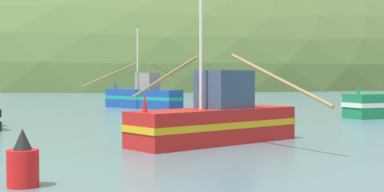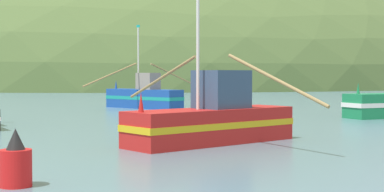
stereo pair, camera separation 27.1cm
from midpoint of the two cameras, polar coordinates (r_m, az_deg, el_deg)
The scene contains 5 objects.
hill_mid_left at distance 250.99m, azimuth -5.10°, elevation 1.51°, with size 192.36×153.89×66.85m, color #516B38.
hill_far_left at distance 147.84m, azimuth -6.38°, elevation 1.09°, with size 160.40×128.32×65.34m, color #516B38.
fishing_boat_red at distance 22.24m, azimuth 1.98°, elevation -2.33°, with size 7.18×8.37×5.98m.
fishing_boat_blue at distance 45.38m, azimuth -5.03°, elevation -0.05°, with size 7.86×9.20×6.54m.
channel_buoy at distance 14.25m, azimuth -16.89°, elevation -6.37°, with size 0.75×0.75×1.38m.
Camera 1 is at (-5.56, -1.26, 2.64)m, focal length 54.19 mm.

